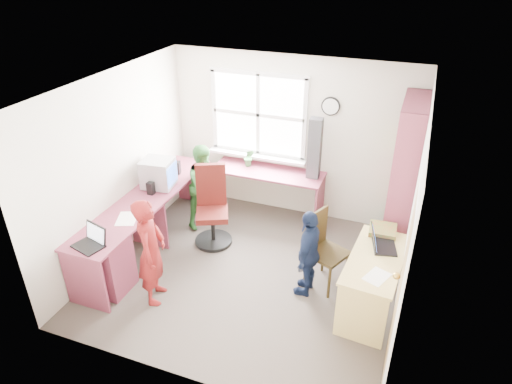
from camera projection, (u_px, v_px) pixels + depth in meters
room at (252, 186)px, 5.31m from camera, size 3.64×3.44×2.44m
l_desk at (145, 235)px, 5.77m from camera, size 2.38×2.95×0.75m
right_desk at (374, 272)px, 5.04m from camera, size 0.65×1.25×0.69m
bookshelf at (403, 184)px, 5.80m from camera, size 0.30×1.02×2.10m
swivel_chair at (212, 210)px, 6.25m from camera, size 0.69×0.69×1.12m
wooden_chair at (323, 246)px, 5.43m from camera, size 0.55×0.55×0.96m
crt_monitor at (158, 173)px, 6.18m from camera, size 0.45×0.41×0.40m
laptop_left at (91, 241)px, 5.04m from camera, size 0.39×0.35×0.23m
laptop_right at (380, 243)px, 5.10m from camera, size 0.35×0.40×0.23m
speaker_a at (151, 188)px, 6.05m from camera, size 0.09×0.09×0.17m
speaker_b at (177, 168)px, 6.58m from camera, size 0.11×0.11×0.19m
cd_tower at (315, 148)px, 6.33m from camera, size 0.18×0.16×0.88m
game_box at (383, 230)px, 5.37m from camera, size 0.33×0.33×0.06m
paper_a at (127, 219)px, 5.55m from camera, size 0.33×0.39×0.00m
paper_b at (377, 277)px, 4.67m from camera, size 0.29×0.34×0.00m
potted_plant at (249, 158)px, 6.79m from camera, size 0.16×0.14×0.27m
person_red at (151, 252)px, 5.11m from camera, size 0.44×0.55×1.32m
person_green at (205, 186)px, 6.55m from camera, size 0.66×0.74×1.25m
person_navy at (309, 253)px, 5.26m from camera, size 0.30×0.66×1.11m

